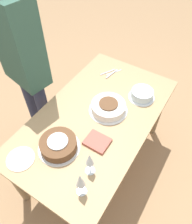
{
  "coord_description": "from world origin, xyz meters",
  "views": [
    {
      "loc": [
        0.95,
        0.6,
        2.13
      ],
      "look_at": [
        0.0,
        0.0,
        0.81
      ],
      "focal_mm": 35.0,
      "sensor_mm": 36.0,
      "label": 1
    }
  ],
  "objects_px": {
    "cake_front_chocolate": "(59,145)",
    "cake_back_decorated": "(142,94)",
    "person_cutting": "(22,58)",
    "wine_glass_near": "(80,181)",
    "wine_glass_far": "(90,160)",
    "cake_center_white": "(108,107)"
  },
  "relations": [
    {
      "from": "cake_front_chocolate",
      "to": "cake_back_decorated",
      "type": "relative_size",
      "value": 1.33
    },
    {
      "from": "cake_back_decorated",
      "to": "person_cutting",
      "type": "xyz_separation_m",
      "value": [
        0.41,
        -0.91,
        0.28
      ]
    },
    {
      "from": "wine_glass_near",
      "to": "wine_glass_far",
      "type": "distance_m",
      "value": 0.15
    },
    {
      "from": "wine_glass_far",
      "to": "cake_center_white",
      "type": "bearing_deg",
      "value": -162.34
    },
    {
      "from": "cake_center_white",
      "to": "wine_glass_near",
      "type": "xyz_separation_m",
      "value": [
        0.67,
        0.2,
        0.12
      ]
    },
    {
      "from": "cake_center_white",
      "to": "cake_back_decorated",
      "type": "relative_size",
      "value": 1.4
    },
    {
      "from": "cake_center_white",
      "to": "person_cutting",
      "type": "xyz_separation_m",
      "value": [
        0.13,
        -0.73,
        0.28
      ]
    },
    {
      "from": "cake_back_decorated",
      "to": "wine_glass_near",
      "type": "distance_m",
      "value": 0.97
    },
    {
      "from": "cake_front_chocolate",
      "to": "cake_back_decorated",
      "type": "height_order",
      "value": "cake_front_chocolate"
    },
    {
      "from": "cake_front_chocolate",
      "to": "cake_back_decorated",
      "type": "distance_m",
      "value": 0.83
    },
    {
      "from": "cake_center_white",
      "to": "wine_glass_far",
      "type": "xyz_separation_m",
      "value": [
        0.53,
        0.17,
        0.11
      ]
    },
    {
      "from": "wine_glass_near",
      "to": "wine_glass_far",
      "type": "relative_size",
      "value": 1.09
    },
    {
      "from": "cake_front_chocolate",
      "to": "wine_glass_far",
      "type": "xyz_separation_m",
      "value": [
        0.03,
        0.29,
        0.11
      ]
    },
    {
      "from": "wine_glass_far",
      "to": "person_cutting",
      "type": "bearing_deg",
      "value": -113.81
    },
    {
      "from": "cake_back_decorated",
      "to": "person_cutting",
      "type": "relative_size",
      "value": 0.13
    },
    {
      "from": "wine_glass_far",
      "to": "person_cutting",
      "type": "relative_size",
      "value": 0.12
    },
    {
      "from": "cake_center_white",
      "to": "cake_back_decorated",
      "type": "bearing_deg",
      "value": 148.93
    },
    {
      "from": "cake_back_decorated",
      "to": "wine_glass_near",
      "type": "bearing_deg",
      "value": 1.69
    },
    {
      "from": "cake_front_chocolate",
      "to": "person_cutting",
      "type": "relative_size",
      "value": 0.17
    },
    {
      "from": "wine_glass_near",
      "to": "person_cutting",
      "type": "xyz_separation_m",
      "value": [
        -0.54,
        -0.93,
        0.16
      ]
    },
    {
      "from": "wine_glass_far",
      "to": "wine_glass_near",
      "type": "bearing_deg",
      "value": 11.9
    },
    {
      "from": "cake_back_decorated",
      "to": "wine_glass_far",
      "type": "relative_size",
      "value": 1.06
    }
  ]
}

